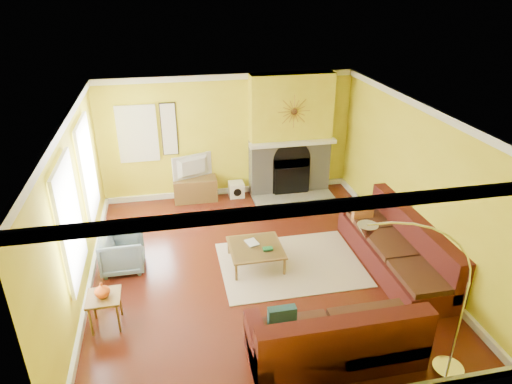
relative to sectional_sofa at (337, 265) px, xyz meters
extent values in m
cube|color=maroon|center=(-1.11, 0.88, -0.46)|extent=(5.50, 6.00, 0.02)
cube|color=white|center=(-1.11, 0.88, 2.26)|extent=(5.50, 6.00, 0.02)
cube|color=yellow|center=(-1.11, 3.89, 0.90)|extent=(5.50, 0.02, 2.70)
cube|color=yellow|center=(-1.11, -2.13, 0.90)|extent=(5.50, 0.02, 2.70)
cube|color=yellow|center=(-3.87, 0.88, 0.90)|extent=(0.02, 6.00, 2.70)
cube|color=yellow|center=(1.65, 0.88, 0.90)|extent=(0.02, 6.00, 2.70)
cube|color=white|center=(-3.83, 2.18, 1.05)|extent=(0.06, 1.22, 1.72)
cube|color=white|center=(-3.83, 0.28, 1.05)|extent=(0.06, 1.22, 1.72)
cube|color=white|center=(-3.01, 3.84, 1.10)|extent=(0.82, 0.06, 1.22)
cube|color=white|center=(-2.36, 3.85, 1.15)|extent=(0.34, 0.04, 1.14)
cube|color=white|center=(0.24, 3.44, 0.80)|extent=(1.92, 0.22, 0.08)
cube|color=gray|center=(0.24, 3.13, -0.42)|extent=(1.80, 0.70, 0.06)
cube|color=beige|center=(-0.51, 0.79, -0.44)|extent=(2.40, 1.80, 0.02)
cube|color=brown|center=(-1.90, 3.65, -0.19)|extent=(0.94, 0.42, 0.52)
imported|color=black|center=(-1.90, 3.65, 0.33)|extent=(0.90, 0.43, 0.53)
cube|color=white|center=(-0.99, 3.67, -0.28)|extent=(0.33, 0.33, 0.33)
imported|color=slate|center=(-3.32, 1.27, -0.12)|extent=(0.72, 0.70, 0.65)
imported|color=#EB5A17|center=(-3.48, -0.13, 0.17)|extent=(0.21, 0.21, 0.22)
imported|color=white|center=(-1.24, 1.02, -0.08)|extent=(0.25, 0.30, 0.03)
camera|label=1|loc=(-2.43, -5.54, 4.08)|focal=32.00mm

